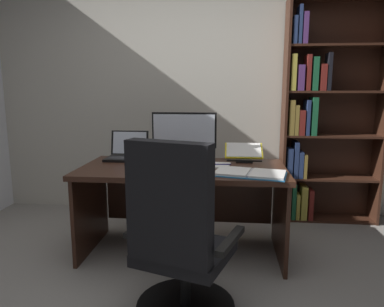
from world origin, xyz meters
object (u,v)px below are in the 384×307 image
object	(u,v)px
desk	(184,188)
monitor	(184,136)
office_chair	(179,247)
open_binder	(250,173)
notepad	(220,165)
computer_mouse	(138,168)
laptop	(127,153)
bookshelf	(319,118)
keyboard	(177,170)
pen	(222,164)
reading_stand_with_book	(244,152)

from	to	relation	value
desk	monitor	bearing A→B (deg)	96.55
office_chair	open_binder	bearing A→B (deg)	75.61
monitor	notepad	distance (m)	0.43
open_binder	computer_mouse	bearing A→B (deg)	-171.04
laptop	notepad	world-z (taller)	laptop
bookshelf	computer_mouse	world-z (taller)	bookshelf
keyboard	computer_mouse	world-z (taller)	computer_mouse
monitor	computer_mouse	size ratio (longest dim) A/B	5.35
monitor	laptop	size ratio (longest dim) A/B	1.64
bookshelf	keyboard	size ratio (longest dim) A/B	5.20
pen	computer_mouse	bearing A→B (deg)	-159.99
office_chair	open_binder	size ratio (longest dim) A/B	1.92
desk	office_chair	distance (m)	0.97
bookshelf	keyboard	xyz separation A→B (m)	(-1.28, -1.08, -0.31)
desk	notepad	world-z (taller)	notepad
desk	office_chair	xyz separation A→B (m)	(0.08, -0.96, -0.08)
desk	reading_stand_with_book	size ratio (longest dim) A/B	5.00
notepad	laptop	bearing A→B (deg)	165.89
office_chair	keyboard	xyz separation A→B (m)	(-0.11, 0.72, 0.28)
laptop	keyboard	xyz separation A→B (m)	(0.51, -0.44, -0.04)
office_chair	notepad	size ratio (longest dim) A/B	5.13
computer_mouse	reading_stand_with_book	xyz separation A→B (m)	(0.82, 0.50, 0.05)
office_chair	laptop	size ratio (longest dim) A/B	3.17
reading_stand_with_book	bookshelf	bearing A→B (deg)	37.25
notepad	open_binder	bearing A→B (deg)	-51.58
open_binder	pen	world-z (taller)	open_binder
computer_mouse	pen	distance (m)	0.68
desk	monitor	distance (m)	0.45
reading_stand_with_book	monitor	bearing A→B (deg)	-172.82
pen	open_binder	bearing A→B (deg)	-54.16
pen	reading_stand_with_book	bearing A→B (deg)	56.22
notepad	reading_stand_with_book	bearing A→B (deg)	53.38
laptop	reading_stand_with_book	world-z (taller)	laptop
desk	bookshelf	world-z (taller)	bookshelf
office_chair	reading_stand_with_book	bearing A→B (deg)	89.89
open_binder	notepad	distance (m)	0.36
open_binder	office_chair	bearing A→B (deg)	-110.42
notepad	keyboard	bearing A→B (deg)	-143.72
pen	bookshelf	bearing A→B (deg)	42.01
monitor	pen	bearing A→B (deg)	-31.37
bookshelf	laptop	xyz separation A→B (m)	(-1.79, -0.64, -0.27)
bookshelf	pen	distance (m)	1.31
laptop	pen	world-z (taller)	laptop
reading_stand_with_book	pen	bearing A→B (deg)	-123.78
bookshelf	reading_stand_with_book	size ratio (longest dim) A/B	6.72
open_binder	pen	size ratio (longest dim) A/B	4.01
monitor	computer_mouse	distance (m)	0.56
open_binder	laptop	bearing A→B (deg)	167.37
laptop	computer_mouse	distance (m)	0.49
desk	bookshelf	bearing A→B (deg)	33.69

